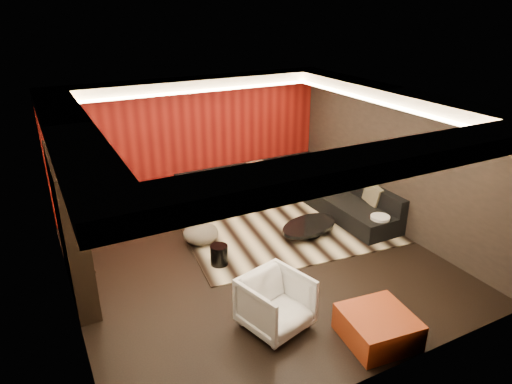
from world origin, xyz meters
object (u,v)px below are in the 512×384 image
white_side_table (379,227)px  sectional_sofa (287,193)px  armchair (276,303)px  drum_stool (219,255)px  coffee_table (309,229)px  orange_ottoman (378,327)px

white_side_table → sectional_sofa: sectional_sofa is taller
armchair → sectional_sofa: size_ratio=0.24×
drum_stool → sectional_sofa: size_ratio=0.10×
coffee_table → white_side_table: size_ratio=2.77×
armchair → orange_ottoman: bearing=-53.6°
drum_stool → armchair: bearing=-88.0°
white_side_table → sectional_sofa: size_ratio=0.13×
white_side_table → sectional_sofa: bearing=109.5°
coffee_table → orange_ottoman: (-0.83, -2.91, 0.07)m
armchair → white_side_table: bearing=8.5°
drum_stool → coffee_table: bearing=6.0°
drum_stool → white_side_table: white_side_table is taller
drum_stool → orange_ottoman: orange_ottoman is taller
drum_stool → armchair: size_ratio=0.42×
drum_stool → armchair: armchair is taller
orange_ottoman → sectional_sofa: bearing=74.6°
coffee_table → white_side_table: 1.34m
armchair → drum_stool: bearing=76.7°
drum_stool → sectional_sofa: (2.35, 1.66, 0.06)m
orange_ottoman → armchair: armchair is taller
coffee_table → drum_stool: drum_stool is taller
white_side_table → orange_ottoman: bearing=-131.8°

